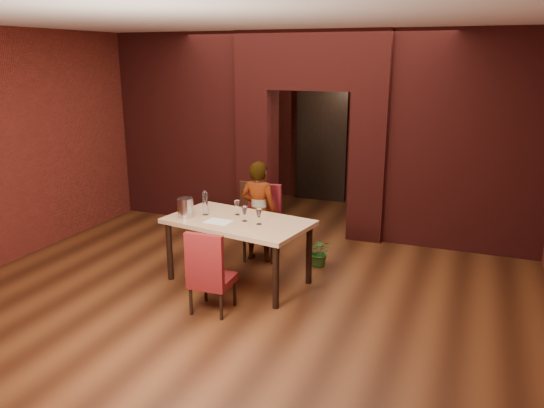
{
  "coord_description": "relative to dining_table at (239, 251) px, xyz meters",
  "views": [
    {
      "loc": [
        2.52,
        -6.11,
        2.81
      ],
      "look_at": [
        0.1,
        0.0,
        0.97
      ],
      "focal_mm": 35.0,
      "sensor_mm": 36.0,
      "label": 1
    }
  ],
  "objects": [
    {
      "name": "ceiling",
      "position": [
        0.21,
        0.37,
        2.78
      ],
      "size": [
        7.0,
        8.0,
        0.04
      ],
      "primitive_type": "cube",
      "color": "silver",
      "rests_on": "ground"
    },
    {
      "name": "tasting_sheet",
      "position": [
        -0.19,
        -0.17,
        0.42
      ],
      "size": [
        0.33,
        0.25,
        0.0
      ],
      "primitive_type": "cube",
      "rotation": [
        0.0,
        0.0,
        -0.05
      ],
      "color": "silver",
      "rests_on": "dining_table"
    },
    {
      "name": "chair_near",
      "position": [
        0.07,
        -0.85,
        0.07
      ],
      "size": [
        0.46,
        0.46,
        0.98
      ],
      "primitive_type": "cube",
      "rotation": [
        0.0,
        0.0,
        3.18
      ],
      "color": "maroon",
      "rests_on": "ground"
    },
    {
      "name": "pillar_right",
      "position": [
        1.16,
        2.37,
        0.73
      ],
      "size": [
        0.55,
        0.55,
        2.3
      ],
      "primitive_type": "cube",
      "color": "maroon",
      "rests_on": "ground"
    },
    {
      "name": "wall_left",
      "position": [
        -3.29,
        0.37,
        1.18
      ],
      "size": [
        0.04,
        8.0,
        3.2
      ],
      "primitive_type": "cube",
      "color": "maroon",
      "rests_on": "ground"
    },
    {
      "name": "wing_wall_right",
      "position": [
        2.57,
        2.37,
        1.18
      ],
      "size": [
        2.28,
        0.35,
        3.2
      ],
      "primitive_type": "cube",
      "color": "maroon",
      "rests_on": "ground"
    },
    {
      "name": "water_bottle",
      "position": [
        -0.48,
        0.04,
        0.58
      ],
      "size": [
        0.07,
        0.07,
        0.32
      ],
      "primitive_type": "cylinder",
      "color": "silver",
      "rests_on": "dining_table"
    },
    {
      "name": "wine_glass_a",
      "position": [
        -0.1,
        0.19,
        0.51
      ],
      "size": [
        0.08,
        0.08,
        0.19
      ],
      "primitive_type": null,
      "color": "silver",
      "rests_on": "dining_table"
    },
    {
      "name": "wine_glass_c",
      "position": [
        0.32,
        -0.08,
        0.51
      ],
      "size": [
        0.08,
        0.08,
        0.19
      ],
      "primitive_type": null,
      "color": "white",
      "rests_on": "dining_table"
    },
    {
      "name": "wall_front",
      "position": [
        0.21,
        -3.63,
        1.18
      ],
      "size": [
        7.0,
        0.04,
        3.2
      ],
      "primitive_type": "cube",
      "color": "maroon",
      "rests_on": "ground"
    },
    {
      "name": "floor",
      "position": [
        0.21,
        0.37,
        -0.42
      ],
      "size": [
        8.0,
        8.0,
        0.0
      ],
      "primitive_type": "plane",
      "color": "#4C2713",
      "rests_on": "ground"
    },
    {
      "name": "wall_back",
      "position": [
        0.21,
        4.37,
        1.18
      ],
      "size": [
        7.0,
        0.04,
        3.2
      ],
      "primitive_type": "cube",
      "color": "maroon",
      "rests_on": "ground"
    },
    {
      "name": "pillar_left",
      "position": [
        -0.74,
        2.37,
        0.73
      ],
      "size": [
        0.55,
        0.55,
        2.3
      ],
      "primitive_type": "cube",
      "color": "maroon",
      "rests_on": "ground"
    },
    {
      "name": "potted_plant",
      "position": [
        0.82,
        0.88,
        -0.21
      ],
      "size": [
        0.38,
        0.34,
        0.4
      ],
      "primitive_type": "imported",
      "rotation": [
        0.0,
        0.0,
        0.07
      ],
      "color": "#285C1E",
      "rests_on": "ground"
    },
    {
      "name": "rear_door",
      "position": [
        -0.19,
        4.31,
        0.63
      ],
      "size": [
        0.9,
        0.08,
        2.1
      ],
      "primitive_type": "cube",
      "color": "black",
      "rests_on": "ground"
    },
    {
      "name": "wine_glass_b",
      "position": [
        0.1,
        -0.03,
        0.51
      ],
      "size": [
        0.08,
        0.08,
        0.19
      ],
      "primitive_type": null,
      "color": "silver",
      "rests_on": "dining_table"
    },
    {
      "name": "lintel",
      "position": [
        0.21,
        2.37,
        2.33
      ],
      "size": [
        2.45,
        0.55,
        0.9
      ],
      "primitive_type": "cube",
      "color": "maroon",
      "rests_on": "ground"
    },
    {
      "name": "vent_panel",
      "position": [
        -0.74,
        2.07,
        0.13
      ],
      "size": [
        0.4,
        0.03,
        0.5
      ],
      "primitive_type": "cube",
      "color": "#99482C",
      "rests_on": "ground"
    },
    {
      "name": "wine_bucket",
      "position": [
        -0.67,
        -0.14,
        0.54
      ],
      "size": [
        0.2,
        0.2,
        0.25
      ],
      "primitive_type": "cylinder",
      "color": "#B8B8BF",
      "rests_on": "dining_table"
    },
    {
      "name": "person_seated",
      "position": [
        -0.06,
        0.79,
        0.3
      ],
      "size": [
        0.52,
        0.34,
        1.43
      ],
      "primitive_type": "imported",
      "rotation": [
        0.0,
        0.0,
        3.14
      ],
      "color": "white",
      "rests_on": "ground"
    },
    {
      "name": "rear_door_frame",
      "position": [
        -0.19,
        4.27,
        0.63
      ],
      "size": [
        1.02,
        0.04,
        2.22
      ],
      "primitive_type": "cube",
      "color": "black",
      "rests_on": "ground"
    },
    {
      "name": "chair_far",
      "position": [
        -0.04,
        0.86,
        0.11
      ],
      "size": [
        0.54,
        0.54,
        1.05
      ],
      "primitive_type": "cube",
      "rotation": [
        0.0,
        0.0,
        0.15
      ],
      "color": "maroon",
      "rests_on": "ground"
    },
    {
      "name": "dining_table",
      "position": [
        0.0,
        0.0,
        0.0
      ],
      "size": [
        1.92,
        1.28,
        0.83
      ],
      "primitive_type": "cube",
      "rotation": [
        0.0,
        0.0,
        -0.17
      ],
      "color": "tan",
      "rests_on": "ground"
    },
    {
      "name": "wing_wall_left",
      "position": [
        -2.15,
        2.37,
        1.18
      ],
      "size": [
        2.28,
        0.35,
        3.2
      ],
      "primitive_type": "cube",
      "color": "maroon",
      "rests_on": "ground"
    }
  ]
}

